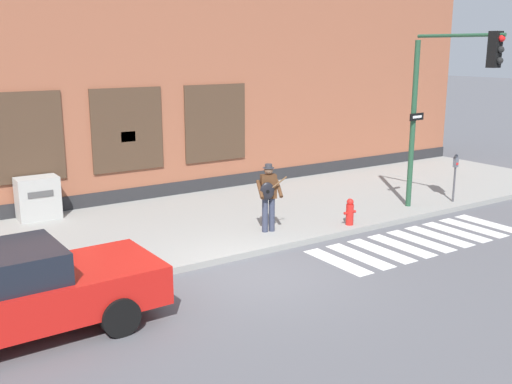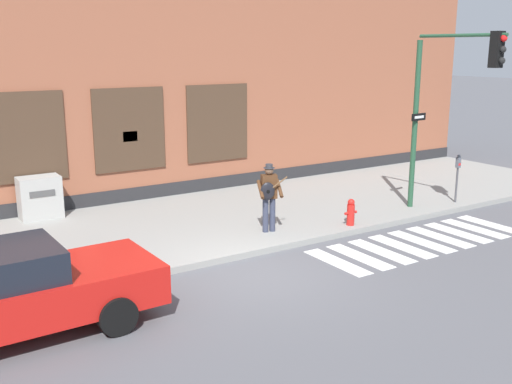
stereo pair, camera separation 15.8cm
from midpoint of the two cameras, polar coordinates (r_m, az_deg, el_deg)
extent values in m
plane|color=#56565B|center=(12.62, 0.08, -7.91)|extent=(160.00, 160.00, 0.00)
cube|color=gray|center=(15.80, -7.51, -3.29)|extent=(28.00, 5.83, 0.15)
cube|color=#99563D|center=(19.74, -14.01, 9.25)|extent=(28.00, 4.00, 6.55)
cube|color=#28282B|center=(18.32, -11.41, -0.45)|extent=(28.00, 0.04, 0.55)
cube|color=#473323|center=(17.11, -20.95, 4.88)|extent=(2.17, 0.06, 2.43)
cube|color=black|center=(17.10, -20.95, 4.87)|extent=(2.05, 0.03, 2.31)
cube|color=#473323|center=(17.94, -11.70, 5.85)|extent=(2.17, 0.06, 2.43)
cube|color=black|center=(17.93, -11.69, 5.84)|extent=(2.05, 0.03, 2.31)
cube|color=#473323|center=(19.18, -3.43, 6.58)|extent=(2.17, 0.06, 2.43)
cube|color=black|center=(19.17, -3.42, 6.58)|extent=(2.05, 0.03, 2.31)
cube|color=yellow|center=(17.94, -11.65, 5.21)|extent=(0.44, 0.02, 0.30)
cube|color=silver|center=(13.46, 8.05, -6.63)|extent=(0.42, 1.90, 0.01)
cube|color=silver|center=(13.88, 10.16, -6.07)|extent=(0.42, 1.90, 0.01)
cube|color=silver|center=(14.33, 12.15, -5.54)|extent=(0.42, 1.90, 0.01)
cube|color=silver|center=(14.79, 14.00, -5.04)|extent=(0.42, 1.90, 0.01)
cube|color=silver|center=(15.26, 15.74, -4.57)|extent=(0.42, 1.90, 0.01)
cube|color=silver|center=(15.76, 17.37, -4.11)|extent=(0.42, 1.90, 0.01)
cube|color=silver|center=(16.26, 18.90, -3.69)|extent=(0.42, 1.90, 0.01)
cube|color=silver|center=(16.77, 20.34, -3.29)|extent=(0.42, 1.90, 0.01)
cube|color=silver|center=(17.30, 21.68, -2.90)|extent=(0.42, 1.90, 0.01)
cube|color=red|center=(10.59, -21.32, -9.30)|extent=(4.64, 1.95, 0.68)
cube|color=silver|center=(11.70, -11.14, -6.08)|extent=(0.07, 0.24, 0.12)
cube|color=silver|center=(10.72, -8.72, -7.83)|extent=(0.07, 0.24, 0.12)
cylinder|color=black|center=(11.81, -15.81, -8.27)|extent=(0.67, 0.26, 0.66)
cylinder|color=black|center=(10.29, -12.64, -11.42)|extent=(0.67, 0.26, 0.66)
cylinder|color=#33384C|center=(14.93, 1.87, -2.16)|extent=(0.15, 0.15, 0.86)
cylinder|color=#33384C|center=(14.87, 1.22, -2.22)|extent=(0.15, 0.15, 0.86)
cube|color=#4C2D19|center=(14.73, 1.55, 0.54)|extent=(0.43, 0.33, 0.59)
sphere|color=brown|center=(14.64, 1.56, 2.08)|extent=(0.22, 0.22, 0.22)
cylinder|color=#333338|center=(14.63, 1.56, 2.32)|extent=(0.27, 0.28, 0.02)
cylinder|color=#333338|center=(14.62, 1.56, 2.51)|extent=(0.18, 0.18, 0.09)
cylinder|color=#4C2D19|center=(14.70, 2.55, 0.35)|extent=(0.26, 0.51, 0.39)
cylinder|color=#4C2D19|center=(14.58, 0.74, 0.25)|extent=(0.26, 0.51, 0.39)
ellipsoid|color=black|center=(14.56, 1.42, 0.08)|extent=(0.38, 0.23, 0.44)
cylinder|color=black|center=(14.50, 1.48, 0.03)|extent=(0.09, 0.04, 0.09)
cylinder|color=brown|center=(14.56, 2.44, 0.81)|extent=(0.46, 0.19, 0.34)
cylinder|color=#234C33|center=(17.51, 15.14, 6.10)|extent=(0.15, 0.15, 4.68)
cylinder|color=#234C33|center=(16.67, 19.24, 13.91)|extent=(0.35, 2.51, 0.09)
cube|color=black|center=(16.15, 22.21, 12.46)|extent=(0.32, 0.27, 0.88)
sphere|color=red|center=(16.07, 22.80, 13.35)|extent=(0.17, 0.17, 0.17)
sphere|color=black|center=(16.07, 22.71, 12.41)|extent=(0.17, 0.17, 0.17)
sphere|color=black|center=(16.08, 22.63, 11.47)|extent=(0.17, 0.17, 0.17)
cube|color=black|center=(17.42, 15.49, 6.90)|extent=(0.60, 0.09, 0.20)
cube|color=white|center=(17.40, 15.54, 6.89)|extent=(0.40, 0.05, 0.07)
cylinder|color=#47474C|center=(18.70, 18.78, 0.64)|extent=(0.06, 0.06, 1.05)
cube|color=#565B66|center=(18.57, 18.94, 2.67)|extent=(0.13, 0.10, 0.30)
sphere|color=#565B66|center=(18.54, 18.98, 3.21)|extent=(0.11, 0.11, 0.11)
cube|color=red|center=(18.54, 19.06, 2.50)|extent=(0.09, 0.01, 0.07)
cube|color=#ADADA8|center=(17.03, -19.64, -0.49)|extent=(1.08, 0.65, 1.14)
cube|color=#4C4C4C|center=(16.68, -19.42, -0.15)|extent=(0.65, 0.02, 0.16)
cylinder|color=red|center=(15.67, 9.29, -2.16)|extent=(0.20, 0.20, 0.55)
sphere|color=red|center=(15.59, 9.34, -0.97)|extent=(0.18, 0.18, 0.18)
cylinder|color=red|center=(15.57, 8.91, -2.04)|extent=(0.10, 0.07, 0.07)
cylinder|color=red|center=(15.75, 9.68, -1.89)|extent=(0.10, 0.07, 0.07)
camera|label=1|loc=(0.08, -89.67, 0.08)|focal=42.00mm
camera|label=2|loc=(0.08, 90.33, -0.08)|focal=42.00mm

